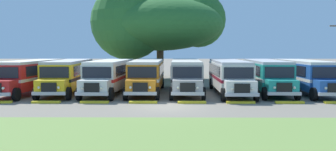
% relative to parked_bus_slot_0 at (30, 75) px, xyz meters
% --- Properties ---
extents(ground_plane, '(220.00, 220.00, 0.00)m').
position_rel_parked_bus_slot_0_xyz_m(ground_plane, '(11.97, -7.35, -1.58)').
color(ground_plane, slate).
extents(foreground_grass_strip, '(80.00, 11.05, 0.01)m').
position_rel_parked_bus_slot_0_xyz_m(foreground_grass_strip, '(11.97, -16.58, -1.58)').
color(foreground_grass_strip, olive).
rests_on(foreground_grass_strip, ground_plane).
extents(parked_bus_slot_0, '(3.23, 10.92, 2.82)m').
position_rel_parked_bus_slot_0_xyz_m(parked_bus_slot_0, '(0.00, 0.00, 0.00)').
color(parked_bus_slot_0, red).
rests_on(parked_bus_slot_0, ground_plane).
extents(parked_bus_slot_1, '(2.99, 10.88, 2.82)m').
position_rel_parked_bus_slot_0_xyz_m(parked_bus_slot_1, '(3.22, 0.42, 0.00)').
color(parked_bus_slot_1, yellow).
rests_on(parked_bus_slot_1, ground_plane).
extents(parked_bus_slot_2, '(3.22, 10.92, 2.82)m').
position_rel_parked_bus_slot_0_xyz_m(parked_bus_slot_2, '(6.90, 0.20, 0.00)').
color(parked_bus_slot_2, silver).
rests_on(parked_bus_slot_2, ground_plane).
extents(parked_bus_slot_3, '(2.87, 10.86, 2.82)m').
position_rel_parked_bus_slot_0_xyz_m(parked_bus_slot_3, '(10.12, 0.49, 0.00)').
color(parked_bus_slot_3, orange).
rests_on(parked_bus_slot_3, ground_plane).
extents(parked_bus_slot_4, '(2.87, 10.86, 2.82)m').
position_rel_parked_bus_slot_0_xyz_m(parked_bus_slot_4, '(13.54, 0.41, 0.00)').
color(parked_bus_slot_4, '#9E9993').
rests_on(parked_bus_slot_4, ground_plane).
extents(parked_bus_slot_5, '(2.75, 10.85, 2.82)m').
position_rel_parked_bus_slot_0_xyz_m(parked_bus_slot_5, '(17.25, -0.17, 0.00)').
color(parked_bus_slot_5, silver).
rests_on(parked_bus_slot_5, ground_plane).
extents(parked_bus_slot_6, '(3.07, 10.89, 2.82)m').
position_rel_parked_bus_slot_0_xyz_m(parked_bus_slot_6, '(20.61, 0.47, 0.00)').
color(parked_bus_slot_6, teal).
rests_on(parked_bus_slot_6, ground_plane).
extents(parked_bus_slot_7, '(2.71, 10.84, 2.82)m').
position_rel_parked_bus_slot_0_xyz_m(parked_bus_slot_7, '(23.89, 0.23, 0.00)').
color(parked_bus_slot_7, '#23519E').
rests_on(parked_bus_slot_7, ground_plane).
extents(curb_wheelstop_1, '(2.00, 0.36, 0.15)m').
position_rel_parked_bus_slot_0_xyz_m(curb_wheelstop_1, '(3.39, -5.88, -1.51)').
color(curb_wheelstop_1, yellow).
rests_on(curb_wheelstop_1, ground_plane).
extents(curb_wheelstop_2, '(2.00, 0.36, 0.15)m').
position_rel_parked_bus_slot_0_xyz_m(curb_wheelstop_2, '(6.82, -5.88, -1.51)').
color(curb_wheelstop_2, yellow).
rests_on(curb_wheelstop_2, ground_plane).
extents(curb_wheelstop_3, '(2.00, 0.36, 0.15)m').
position_rel_parked_bus_slot_0_xyz_m(curb_wheelstop_3, '(10.26, -5.88, -1.51)').
color(curb_wheelstop_3, yellow).
rests_on(curb_wheelstop_3, ground_plane).
extents(curb_wheelstop_4, '(2.00, 0.36, 0.15)m').
position_rel_parked_bus_slot_0_xyz_m(curb_wheelstop_4, '(13.69, -5.88, -1.51)').
color(curb_wheelstop_4, yellow).
rests_on(curb_wheelstop_4, ground_plane).
extents(curb_wheelstop_5, '(2.00, 0.36, 0.15)m').
position_rel_parked_bus_slot_0_xyz_m(curb_wheelstop_5, '(17.13, -5.88, -1.51)').
color(curb_wheelstop_5, yellow).
rests_on(curb_wheelstop_5, ground_plane).
extents(curb_wheelstop_6, '(2.00, 0.36, 0.15)m').
position_rel_parked_bus_slot_0_xyz_m(curb_wheelstop_6, '(20.56, -5.88, -1.51)').
color(curb_wheelstop_6, yellow).
rests_on(curb_wheelstop_6, ground_plane).
extents(broad_shade_tree, '(16.20, 14.18, 11.34)m').
position_rel_parked_bus_slot_0_xyz_m(broad_shade_tree, '(10.56, 12.83, 5.37)').
color(broad_shade_tree, brown).
rests_on(broad_shade_tree, ground_plane).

